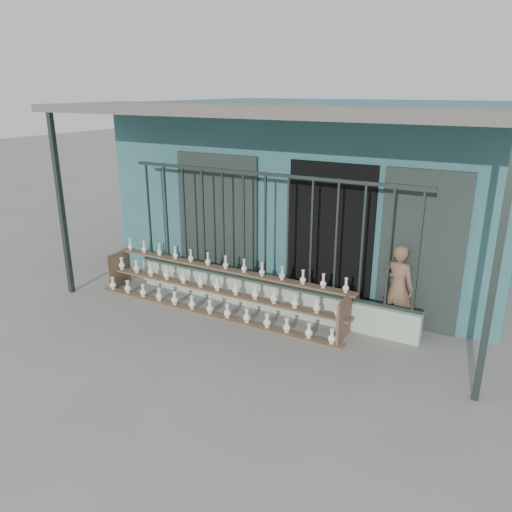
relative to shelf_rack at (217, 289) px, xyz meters
The scene contains 6 objects.
ground 1.16m from the shelf_rack, 53.44° to the right, with size 60.00×60.00×0.00m, color slate.
workshop_building 3.63m from the shelf_rack, 78.83° to the left, with size 7.40×6.60×3.21m.
parapet_wall 0.79m from the shelf_rack, 32.32° to the left, with size 5.00×0.20×0.45m, color #A3BA9F.
security_fence 1.26m from the shelf_rack, 32.32° to the left, with size 5.00×0.04×1.80m.
shelf_rack is the anchor object (origin of this frame).
elderly_woman 2.82m from the shelf_rack, 14.47° to the left, with size 0.49×0.32×1.34m, color brown.
Camera 1 is at (3.53, -5.36, 3.46)m, focal length 35.00 mm.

